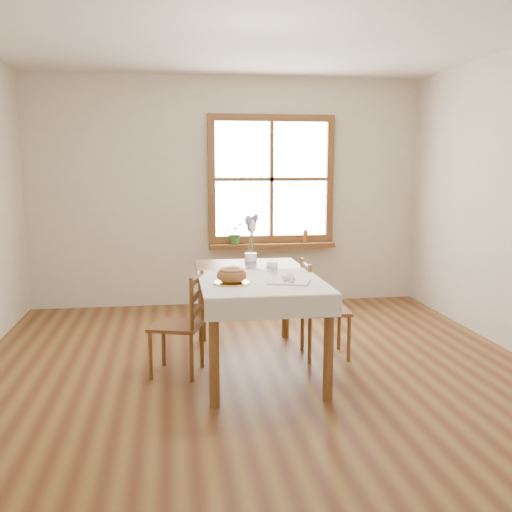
{
  "coord_description": "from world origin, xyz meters",
  "views": [
    {
      "loc": [
        -0.65,
        -4.06,
        1.59
      ],
      "look_at": [
        0.0,
        0.3,
        0.9
      ],
      "focal_mm": 40.0,
      "sensor_mm": 36.0,
      "label": 1
    }
  ],
  "objects": [
    {
      "name": "lavender_bouquet",
      "position": [
        0.01,
        0.65,
        1.03
      ],
      "size": [
        0.18,
        0.18,
        0.33
      ],
      "primitive_type": null,
      "color": "#72589C",
      "rests_on": "flower_vase"
    },
    {
      "name": "chair_left",
      "position": [
        -0.63,
        0.23,
        0.4
      ],
      "size": [
        0.48,
        0.47,
        0.79
      ],
      "primitive_type": null,
      "rotation": [
        0.0,
        0.0,
        -1.87
      ],
      "color": "brown",
      "rests_on": "ground"
    },
    {
      "name": "flower_vase",
      "position": [
        0.01,
        0.65,
        0.81
      ],
      "size": [
        0.1,
        0.1,
        0.11
      ],
      "primitive_type": "cylinder",
      "rotation": [
        0.0,
        0.0,
        -0.02
      ],
      "color": "white",
      "rests_on": "dining_table"
    },
    {
      "name": "dining_table",
      "position": [
        0.0,
        0.3,
        0.66
      ],
      "size": [
        0.9,
        1.6,
        0.75
      ],
      "color": "brown",
      "rests_on": "ground"
    },
    {
      "name": "eggs",
      "position": [
        0.19,
        -0.08,
        0.8
      ],
      "size": [
        0.28,
        0.26,
        0.05
      ],
      "primitive_type": null,
      "rotation": [
        0.0,
        0.0,
        -0.35
      ],
      "color": "white",
      "rests_on": "egg_napkin"
    },
    {
      "name": "window_sill",
      "position": [
        0.5,
        2.4,
        0.69
      ],
      "size": [
        1.46,
        0.2,
        0.05
      ],
      "color": "brown",
      "rests_on": "ground"
    },
    {
      "name": "amber_bottle",
      "position": [
        0.9,
        2.4,
        0.79
      ],
      "size": [
        0.07,
        0.07,
        0.16
      ],
      "primitive_type": "cylinder",
      "rotation": [
        0.0,
        0.0,
        0.3
      ],
      "color": "#9B4F1C",
      "rests_on": "window_sill"
    },
    {
      "name": "room_walls",
      "position": [
        0.0,
        0.0,
        1.71
      ],
      "size": [
        4.6,
        5.1,
        2.65
      ],
      "color": "beige",
      "rests_on": "ground"
    },
    {
      "name": "salt_shaker",
      "position": [
        0.12,
        0.38,
        0.8
      ],
      "size": [
        0.05,
        0.05,
        0.08
      ],
      "primitive_type": "cylinder",
      "rotation": [
        0.0,
        0.0,
        0.12
      ],
      "color": "white",
      "rests_on": "table_linen"
    },
    {
      "name": "window",
      "position": [
        0.5,
        2.47,
        1.45
      ],
      "size": [
        1.46,
        0.08,
        1.46
      ],
      "color": "brown",
      "rests_on": "ground"
    },
    {
      "name": "potted_plant",
      "position": [
        0.07,
        2.4,
        0.81
      ],
      "size": [
        0.29,
        0.3,
        0.19
      ],
      "primitive_type": "imported",
      "rotation": [
        0.0,
        0.0,
        -0.36
      ],
      "color": "#357830",
      "rests_on": "window_sill"
    },
    {
      "name": "table_linen",
      "position": [
        0.0,
        -0.0,
        0.76
      ],
      "size": [
        0.91,
        0.99,
        0.01
      ],
      "primitive_type": "cube",
      "color": "white",
      "rests_on": "dining_table"
    },
    {
      "name": "ground",
      "position": [
        0.0,
        0.0,
        0.0
      ],
      "size": [
        5.0,
        5.0,
        0.0
      ],
      "primitive_type": "plane",
      "color": "brown",
      "rests_on": "ground"
    },
    {
      "name": "chair_right",
      "position": [
        0.62,
        0.47,
        0.41
      ],
      "size": [
        0.42,
        0.4,
        0.82
      ],
      "primitive_type": null,
      "rotation": [
        0.0,
        0.0,
        1.53
      ],
      "color": "brown",
      "rests_on": "ground"
    },
    {
      "name": "pepper_shaker",
      "position": [
        0.14,
        0.26,
        0.81
      ],
      "size": [
        0.05,
        0.05,
        0.1
      ],
      "primitive_type": "cylinder",
      "rotation": [
        0.0,
        0.0,
        -0.03
      ],
      "color": "white",
      "rests_on": "table_linen"
    },
    {
      "name": "bread_plate",
      "position": [
        -0.23,
        -0.07,
        0.77
      ],
      "size": [
        0.32,
        0.32,
        0.01
      ],
      "primitive_type": "cylinder",
      "rotation": [
        0.0,
        0.0,
        0.33
      ],
      "color": "white",
      "rests_on": "table_linen"
    },
    {
      "name": "egg_napkin",
      "position": [
        0.19,
        -0.08,
        0.77
      ],
      "size": [
        0.36,
        0.33,
        0.01
      ],
      "primitive_type": "cube",
      "rotation": [
        0.0,
        0.0,
        -0.35
      ],
      "color": "white",
      "rests_on": "table_linen"
    },
    {
      "name": "bread_loaf",
      "position": [
        -0.23,
        -0.07,
        0.83
      ],
      "size": [
        0.22,
        0.22,
        0.12
      ],
      "primitive_type": "ellipsoid",
      "color": "brown",
      "rests_on": "bread_plate"
    }
  ]
}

